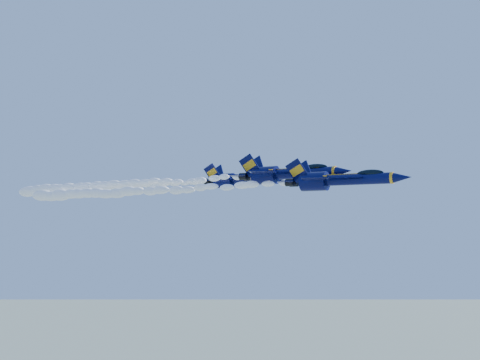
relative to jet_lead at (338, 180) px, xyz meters
The scene contains 6 objects.
jet_lead is the anchor object (origin of this frame).
smoke_trail_jet_lead 33.16m from the jet_lead, behind, with size 52.18×2.24×2.02m, color white.
jet_second 10.97m from the jet_lead, 153.78° to the left, with size 17.57×14.41×6.53m.
smoke_trail_jet_second 43.61m from the jet_lead, behind, with size 52.18×2.38×2.14m, color white.
jet_third 28.76m from the jet_lead, 147.15° to the left, with size 16.95×13.91×6.30m.
smoke_trail_jet_third 59.52m from the jet_lead, 164.84° to the left, with size 52.18×2.30×2.07m, color white.
Camera 1 is at (43.29, -76.94, 145.73)m, focal length 40.00 mm.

